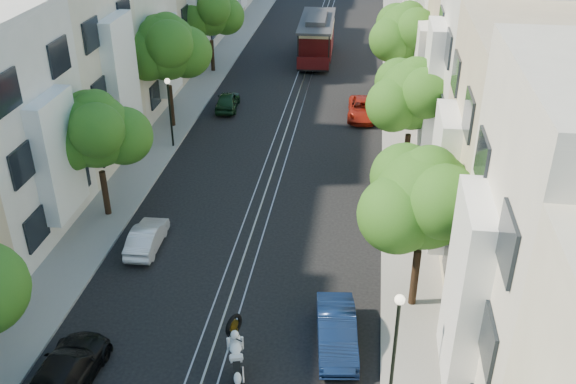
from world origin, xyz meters
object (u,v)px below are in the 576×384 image
(tree_w_c, at_px, (167,49))
(parked_car_w_far, at_px, (227,101))
(lamp_east, at_px, (396,333))
(parked_car_e_mid, at_px, (337,331))
(tree_w_b, at_px, (97,133))
(tree_e_b, at_px, (426,201))
(tree_e_d, at_px, (407,34))
(tree_e_c, at_px, (413,97))
(parked_car_w_mid, at_px, (147,237))
(cable_car, at_px, (317,35))
(sportbike_rider, at_px, (235,350))
(tree_w_d, at_px, (211,13))
(lamp_west, at_px, (169,102))
(parked_car_w_near, at_px, (65,373))
(parked_car_e_far, at_px, (363,109))

(tree_w_c, height_order, parked_car_w_far, tree_w_c)
(lamp_east, bearing_deg, parked_car_e_mid, 129.08)
(tree_w_b, bearing_deg, tree_e_b, -19.15)
(tree_e_d, height_order, tree_w_b, tree_e_d)
(tree_e_c, distance_m, parked_car_w_far, 14.94)
(tree_e_d, relative_size, parked_car_w_mid, 2.05)
(cable_car, xyz_separation_m, parked_car_w_mid, (-4.90, -28.85, -1.41))
(parked_car_w_mid, bearing_deg, tree_e_b, 165.94)
(tree_w_c, bearing_deg, sportbike_rider, -68.08)
(lamp_east, xyz_separation_m, parked_car_w_mid, (-10.70, 7.55, -2.29))
(tree_e_c, bearing_deg, tree_w_d, 131.99)
(tree_w_d, distance_m, lamp_west, 14.11)
(tree_w_d, bearing_deg, lamp_east, -67.20)
(parked_car_w_near, bearing_deg, tree_e_d, -111.10)
(tree_w_d, height_order, lamp_west, tree_w_d)
(tree_w_d, height_order, lamp_east, tree_w_d)
(tree_e_d, height_order, tree_w_d, tree_e_d)
(cable_car, xyz_separation_m, parked_car_w_far, (-4.90, -11.98, -1.36))
(tree_e_c, relative_size, parked_car_w_mid, 1.95)
(tree_e_c, height_order, tree_w_b, tree_e_c)
(tree_e_c, xyz_separation_m, tree_w_d, (-14.40, 16.00, 0.00))
(tree_e_d, bearing_deg, parked_car_e_mid, -96.62)
(lamp_west, height_order, parked_car_w_mid, lamp_west)
(tree_w_d, xyz_separation_m, parked_car_e_far, (11.84, -7.80, -4.02))
(cable_car, bearing_deg, parked_car_w_far, -113.89)
(tree_w_b, height_order, lamp_west, tree_w_b)
(tree_w_d, distance_m, parked_car_w_far, 8.98)
(parked_car_w_far, bearing_deg, tree_w_b, 74.83)
(lamp_west, xyz_separation_m, parked_car_e_mid, (10.70, -15.66, -2.20))
(tree_e_d, relative_size, tree_w_b, 1.09)
(tree_e_c, distance_m, parked_car_e_far, 9.49)
(lamp_west, distance_m, parked_car_w_far, 7.06)
(tree_e_b, height_order, tree_w_d, tree_e_b)
(tree_w_b, bearing_deg, lamp_west, 84.03)
(tree_e_d, relative_size, parked_car_w_near, 1.54)
(lamp_west, xyz_separation_m, cable_car, (6.80, 18.40, -0.89))
(tree_e_d, relative_size, tree_w_c, 0.97)
(tree_w_b, bearing_deg, tree_e_c, 22.62)
(lamp_west, distance_m, parked_car_w_near, 19.11)
(tree_w_c, xyz_separation_m, parked_car_e_far, (11.84, 3.20, -4.49))
(cable_car, relative_size, parked_car_e_far, 2.07)
(tree_e_c, xyz_separation_m, lamp_west, (-13.56, 2.02, -1.75))
(lamp_west, bearing_deg, lamp_east, -55.01)
(tree_w_d, relative_size, parked_car_e_far, 1.56)
(tree_w_d, bearing_deg, sportbike_rider, -75.34)
(parked_car_e_far, bearing_deg, tree_w_c, -165.89)
(lamp_west, xyz_separation_m, parked_car_e_far, (11.00, 6.18, -2.26))
(lamp_east, xyz_separation_m, parked_car_w_near, (-10.70, -0.89, -2.20))
(tree_e_b, height_order, parked_car_e_far, tree_e_b)
(tree_w_d, xyz_separation_m, parked_car_w_near, (2.74, -32.86, -3.95))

